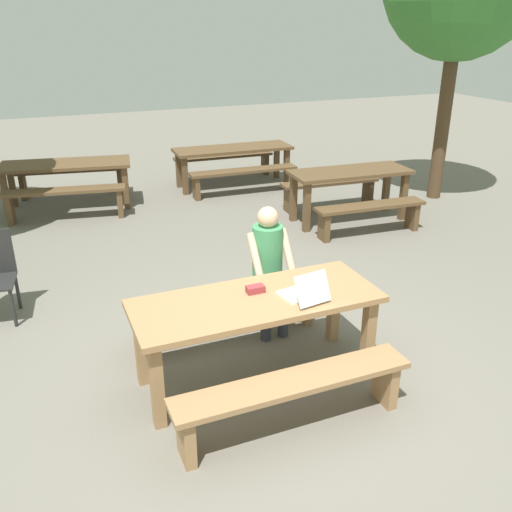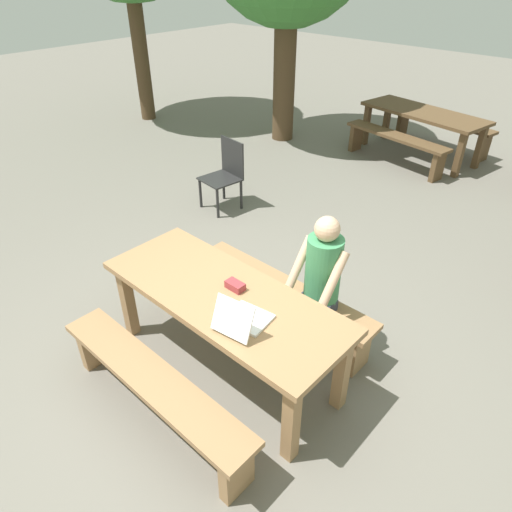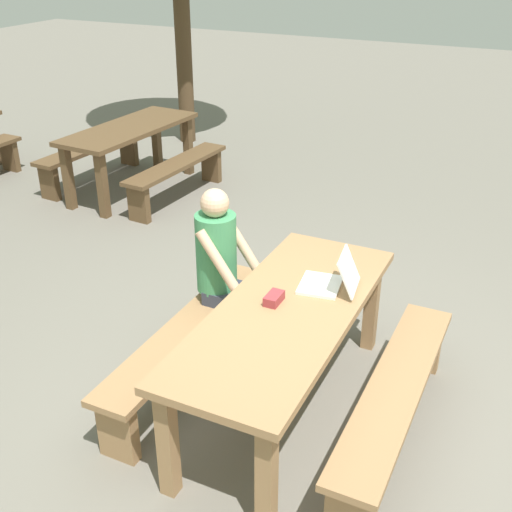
{
  "view_description": "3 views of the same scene",
  "coord_description": "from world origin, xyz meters",
  "px_view_note": "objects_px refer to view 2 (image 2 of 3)",
  "views": [
    {
      "loc": [
        -1.5,
        -3.6,
        2.8
      ],
      "look_at": [
        0.1,
        0.25,
        1.0
      ],
      "focal_mm": 38.66,
      "sensor_mm": 36.0,
      "label": 1
    },
    {
      "loc": [
        1.99,
        -1.81,
        2.87
      ],
      "look_at": [
        0.1,
        0.25,
        1.0
      ],
      "focal_mm": 32.34,
      "sensor_mm": 36.0,
      "label": 2
    },
    {
      "loc": [
        -3.0,
        -1.24,
        2.77
      ],
      "look_at": [
        0.1,
        0.25,
        1.0
      ],
      "focal_mm": 44.93,
      "sensor_mm": 36.0,
      "label": 3
    }
  ],
  "objects_px": {
    "laptop": "(242,318)",
    "small_pouch": "(235,286)",
    "person_seated": "(320,279)",
    "picnic_table_distant": "(423,118)",
    "picnic_table_front": "(224,304)",
    "plastic_chair": "(225,173)"
  },
  "relations": [
    {
      "from": "laptop",
      "to": "small_pouch",
      "type": "xyz_separation_m",
      "value": [
        -0.32,
        0.25,
        -0.03
      ]
    },
    {
      "from": "person_seated",
      "to": "laptop",
      "type": "bearing_deg",
      "value": -93.78
    },
    {
      "from": "laptop",
      "to": "picnic_table_distant",
      "type": "bearing_deg",
      "value": -84.71
    },
    {
      "from": "small_pouch",
      "to": "picnic_table_distant",
      "type": "relative_size",
      "value": 0.07
    },
    {
      "from": "small_pouch",
      "to": "picnic_table_front",
      "type": "bearing_deg",
      "value": -108.15
    },
    {
      "from": "person_seated",
      "to": "plastic_chair",
      "type": "height_order",
      "value": "person_seated"
    },
    {
      "from": "picnic_table_front",
      "to": "laptop",
      "type": "distance_m",
      "value": 0.42
    },
    {
      "from": "laptop",
      "to": "picnic_table_distant",
      "type": "height_order",
      "value": "laptop"
    },
    {
      "from": "person_seated",
      "to": "picnic_table_distant",
      "type": "bearing_deg",
      "value": 106.5
    },
    {
      "from": "picnic_table_front",
      "to": "small_pouch",
      "type": "height_order",
      "value": "small_pouch"
    },
    {
      "from": "picnic_table_front",
      "to": "laptop",
      "type": "relative_size",
      "value": 5.08
    },
    {
      "from": "laptop",
      "to": "small_pouch",
      "type": "distance_m",
      "value": 0.41
    },
    {
      "from": "picnic_table_front",
      "to": "person_seated",
      "type": "xyz_separation_m",
      "value": [
        0.4,
        0.66,
        0.08
      ]
    },
    {
      "from": "small_pouch",
      "to": "person_seated",
      "type": "bearing_deg",
      "value": 56.59
    },
    {
      "from": "picnic_table_distant",
      "to": "picnic_table_front",
      "type": "bearing_deg",
      "value": -69.81
    },
    {
      "from": "laptop",
      "to": "picnic_table_distant",
      "type": "distance_m",
      "value": 5.72
    },
    {
      "from": "small_pouch",
      "to": "person_seated",
      "type": "xyz_separation_m",
      "value": [
        0.37,
        0.56,
        -0.06
      ]
    },
    {
      "from": "picnic_table_front",
      "to": "plastic_chair",
      "type": "bearing_deg",
      "value": 135.62
    },
    {
      "from": "person_seated",
      "to": "plastic_chair",
      "type": "xyz_separation_m",
      "value": [
        -2.43,
        1.33,
        -0.26
      ]
    },
    {
      "from": "picnic_table_front",
      "to": "small_pouch",
      "type": "bearing_deg",
      "value": 71.85
    },
    {
      "from": "picnic_table_front",
      "to": "picnic_table_distant",
      "type": "distance_m",
      "value": 5.49
    },
    {
      "from": "picnic_table_front",
      "to": "laptop",
      "type": "xyz_separation_m",
      "value": [
        0.35,
        -0.16,
        0.17
      ]
    }
  ]
}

